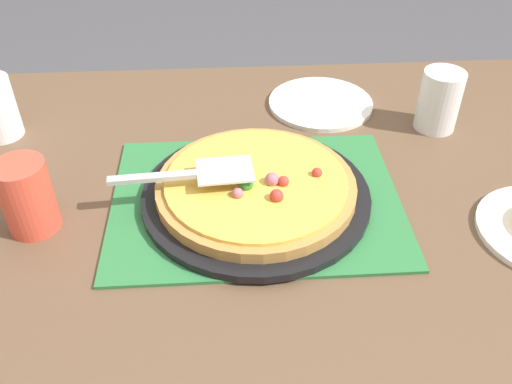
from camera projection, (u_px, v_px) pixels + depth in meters
name	position (u px, v px, depth m)	size (l,w,h in m)	color
dining_table	(256.00, 248.00, 1.00)	(1.40, 1.00, 0.75)	brown
placemat	(256.00, 200.00, 0.93)	(0.48, 0.36, 0.01)	#2D753D
pizza_pan	(256.00, 195.00, 0.92)	(0.38, 0.38, 0.01)	black
pizza	(256.00, 186.00, 0.91)	(0.33, 0.33, 0.05)	#B78442
plate_side	(321.00, 103.00, 1.17)	(0.22, 0.22, 0.01)	white
cup_far	(27.00, 197.00, 0.84)	(0.08, 0.08, 0.12)	#E04C38
cup_corner	(439.00, 101.00, 1.07)	(0.08, 0.08, 0.12)	white
pizza_server	(195.00, 174.00, 0.88)	(0.23, 0.08, 0.01)	silver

